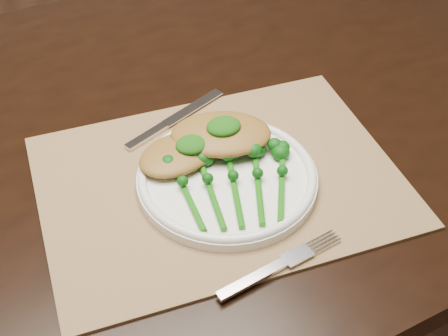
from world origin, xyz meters
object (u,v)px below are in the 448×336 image
object	(u,v)px
dinner_plate	(227,177)
chicken_fillet_left	(178,154)
dining_table	(152,286)
placemat	(219,181)
broccolini_bundle	(235,191)

from	to	relation	value
dinner_plate	chicken_fillet_left	bearing A→B (deg)	135.18
dining_table	chicken_fillet_left	bearing A→B (deg)	-73.14
placemat	chicken_fillet_left	size ratio (longest dim) A/B	4.12
chicken_fillet_left	broccolini_bundle	bearing A→B (deg)	-78.05
dinner_plate	placemat	bearing A→B (deg)	126.19
broccolini_bundle	dining_table	bearing A→B (deg)	128.72
dinner_plate	broccolini_bundle	distance (m)	0.04
dining_table	dinner_plate	size ratio (longest dim) A/B	7.02
dining_table	chicken_fillet_left	size ratio (longest dim) A/B	14.63
dinner_plate	chicken_fillet_left	size ratio (longest dim) A/B	2.08
placemat	broccolini_bundle	world-z (taller)	broccolini_bundle
dinner_plate	broccolini_bundle	size ratio (longest dim) A/B	1.28
dinner_plate	broccolini_bundle	xyz separation A→B (m)	(-0.00, -0.03, 0.01)
placemat	dinner_plate	bearing A→B (deg)	-53.17
broccolini_bundle	chicken_fillet_left	bearing A→B (deg)	131.57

